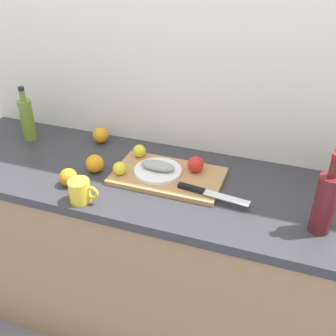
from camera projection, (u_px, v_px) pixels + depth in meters
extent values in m
plane|color=slate|center=(155.00, 317.00, 2.15)|extent=(12.00, 12.00, 0.00)
cube|color=white|center=(177.00, 73.00, 1.75)|extent=(3.20, 0.05, 2.50)
cube|color=#9E7A56|center=(154.00, 259.00, 1.93)|extent=(2.00, 0.58, 0.86)
cube|color=#333338|center=(152.00, 182.00, 1.69)|extent=(2.00, 0.60, 0.04)
cube|color=tan|center=(168.00, 176.00, 1.67)|extent=(0.46, 0.27, 0.02)
cylinder|color=white|center=(158.00, 171.00, 1.68)|extent=(0.20, 0.20, 0.01)
ellipsoid|color=#999E99|center=(158.00, 166.00, 1.66)|extent=(0.15, 0.06, 0.04)
cube|color=silver|center=(226.00, 198.00, 1.51)|extent=(0.18, 0.06, 0.00)
cube|color=black|center=(191.00, 188.00, 1.56)|extent=(0.11, 0.03, 0.02)
sphere|color=yellow|center=(139.00, 151.00, 1.78)|extent=(0.06, 0.06, 0.06)
sphere|color=yellow|center=(120.00, 168.00, 1.65)|extent=(0.06, 0.06, 0.06)
sphere|color=red|center=(196.00, 164.00, 1.67)|extent=(0.07, 0.07, 0.07)
cylinder|color=olive|center=(27.00, 120.00, 1.93)|extent=(0.06, 0.06, 0.20)
cylinder|color=olive|center=(22.00, 95.00, 1.86)|extent=(0.03, 0.03, 0.05)
cylinder|color=black|center=(21.00, 89.00, 1.84)|extent=(0.03, 0.03, 0.02)
cylinder|color=#59191E|center=(325.00, 204.00, 1.34)|extent=(0.07, 0.07, 0.22)
cylinder|color=#59191E|center=(334.00, 168.00, 1.26)|extent=(0.03, 0.03, 0.07)
cylinder|color=yellow|center=(80.00, 191.00, 1.52)|extent=(0.08, 0.08, 0.09)
torus|color=yellow|center=(92.00, 193.00, 1.50)|extent=(0.06, 0.01, 0.06)
sphere|color=orange|center=(100.00, 135.00, 1.93)|extent=(0.08, 0.08, 0.08)
sphere|color=orange|center=(95.00, 164.00, 1.70)|extent=(0.08, 0.08, 0.08)
sphere|color=orange|center=(68.00, 177.00, 1.62)|extent=(0.07, 0.07, 0.07)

